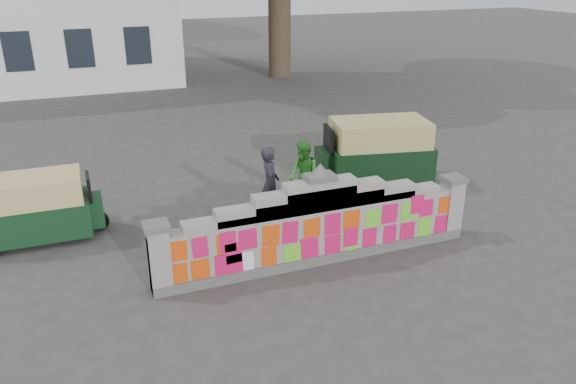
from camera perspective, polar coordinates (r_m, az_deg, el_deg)
name	(u,v)px	position (r m, az deg, el deg)	size (l,w,h in m)	color
ground	(318,260)	(11.04, 3.07, -6.96)	(100.00, 100.00, 0.00)	#383533
parapet_wall	(319,226)	(10.69, 3.16, -3.47)	(6.48, 0.44, 2.01)	#4C4C49
cyclist_bike	(271,209)	(12.03, -1.79, -1.78)	(0.64, 1.84, 0.97)	black
cyclist_rider	(270,195)	(11.90, -1.81, -0.30)	(0.60, 0.39, 1.64)	#23212A
pedestrian	(304,175)	(13.05, 1.59, 1.71)	(0.78, 0.61, 1.60)	#2B8023
rickshaw_left	(37,208)	(12.63, -24.13, -1.45)	(2.52, 1.19, 1.39)	#11341A
rickshaw_right	(376,151)	(14.69, 8.93, 4.14)	(3.13, 1.91, 1.68)	black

